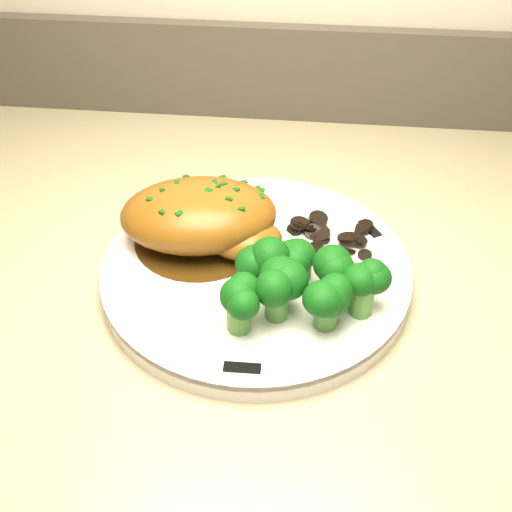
# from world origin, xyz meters

# --- Properties ---
(plate) EXTENTS (0.33, 0.33, 0.02)m
(plate) POSITION_xyz_m (-0.21, 1.67, 0.97)
(plate) COLOR white
(plate) RESTS_ON counter
(rim_accent_0) EXTENTS (0.02, 0.03, 0.00)m
(rim_accent_0) POSITION_xyz_m (-0.10, 1.73, 0.98)
(rim_accent_0) COLOR black
(rim_accent_0) RESTS_ON plate
(rim_accent_1) EXTENTS (0.02, 0.03, 0.00)m
(rim_accent_1) POSITION_xyz_m (-0.31, 1.73, 0.98)
(rim_accent_1) COLOR black
(rim_accent_1) RESTS_ON plate
(rim_accent_2) EXTENTS (0.03, 0.01, 0.00)m
(rim_accent_2) POSITION_xyz_m (-0.20, 1.55, 0.98)
(rim_accent_2) COLOR black
(rim_accent_2) RESTS_ON plate
(gravy_pool) EXTENTS (0.13, 0.13, 0.00)m
(gravy_pool) POSITION_xyz_m (-0.26, 1.70, 0.98)
(gravy_pool) COLOR #3A240A
(gravy_pool) RESTS_ON plate
(chicken_breast) EXTENTS (0.16, 0.12, 0.06)m
(chicken_breast) POSITION_xyz_m (-0.26, 1.70, 1.01)
(chicken_breast) COLOR #925919
(chicken_breast) RESTS_ON plate
(mushroom_pile) EXTENTS (0.08, 0.06, 0.02)m
(mushroom_pile) POSITION_xyz_m (-0.15, 1.70, 0.99)
(mushroom_pile) COLOR black
(mushroom_pile) RESTS_ON plate
(broccoli_florets) EXTENTS (0.13, 0.10, 0.05)m
(broccoli_florets) POSITION_xyz_m (-0.16, 1.62, 1.01)
(broccoli_florets) COLOR #559740
(broccoli_florets) RESTS_ON plate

